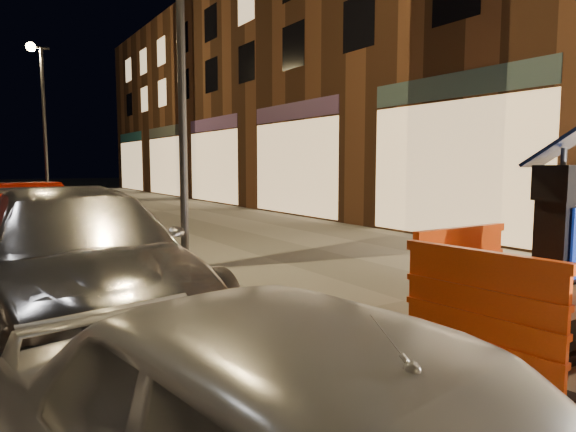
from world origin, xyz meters
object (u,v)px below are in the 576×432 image
parking_kiosk (559,252)px  barrier_kerbside (479,319)px  barrier_back (460,278)px  car_red (28,249)px  car_silver (79,324)px

parking_kiosk → barrier_kerbside: size_ratio=1.40×
barrier_back → barrier_kerbside: 1.34m
barrier_kerbside → barrier_back: bearing=-51.4°
barrier_back → car_red: bearing=108.5°
parking_kiosk → car_silver: bearing=126.4°
barrier_back → parking_kiosk: bearing=-91.4°
barrier_back → car_silver: bearing=138.5°
barrier_back → car_silver: barrier_back is taller
parking_kiosk → barrier_kerbside: 1.03m
barrier_back → car_red: size_ratio=0.31×
barrier_kerbside → car_red: size_ratio=0.31×
car_silver → parking_kiosk: bearing=-50.0°
parking_kiosk → car_red: parking_kiosk is taller
barrier_back → car_red: barrier_back is taller
parking_kiosk → car_silver: (-3.02, 3.49, -1.03)m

